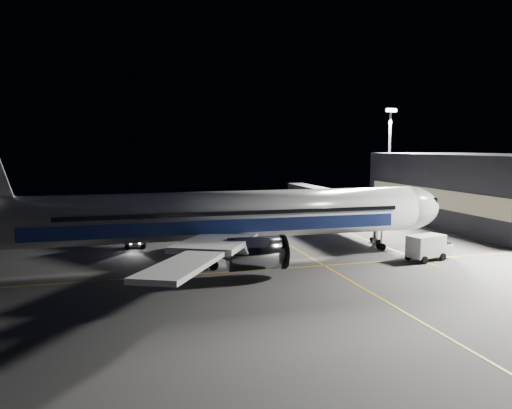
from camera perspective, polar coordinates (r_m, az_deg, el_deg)
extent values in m
plane|color=#4C4C4F|center=(59.38, -3.50, -6.28)|extent=(200.00, 200.00, 0.00)
cube|color=gold|center=(62.16, 5.60, -5.71)|extent=(0.25, 80.00, 0.01)
cube|color=gold|center=(53.69, -2.16, -7.67)|extent=(70.00, 0.25, 0.01)
cube|color=gold|center=(75.93, 11.37, -3.53)|extent=(0.25, 40.00, 0.01)
cylinder|color=silver|center=(58.42, -3.54, -1.21)|extent=(48.00, 5.60, 5.60)
ellipsoid|color=silver|center=(67.52, 16.81, -0.41)|extent=(8.96, 5.60, 5.60)
cube|color=black|center=(68.66, 18.47, 0.48)|extent=(2.20, 3.40, 0.90)
cube|color=navy|center=(61.06, -4.99, -1.73)|extent=(42.24, 0.25, 1.50)
cube|color=navy|center=(55.66, -3.95, -2.54)|extent=(42.24, 0.25, 1.50)
cube|color=silver|center=(66.01, -7.09, -1.73)|extent=(11.36, 15.23, 1.53)
cube|color=silver|center=(50.46, -4.43, -4.32)|extent=(11.36, 15.23, 1.53)
cube|color=silver|center=(77.75, -12.09, 0.09)|extent=(8.57, 13.22, 1.31)
cube|color=silver|center=(37.43, -8.32, -6.90)|extent=(8.57, 13.22, 1.31)
cylinder|color=#B7B7BF|center=(67.78, -4.10, -2.46)|extent=(5.60, 3.40, 3.40)
cylinder|color=#B7B7BF|center=(50.56, -0.06, -5.61)|extent=(5.60, 3.40, 3.40)
cylinder|color=#9999A0|center=(66.35, 14.13, -3.99)|extent=(0.26, 0.26, 2.50)
cylinder|color=black|center=(66.50, 14.11, -4.67)|extent=(0.90, 0.70, 0.90)
cylinder|color=#9999A0|center=(62.75, -7.02, -4.45)|extent=(0.26, 0.26, 2.50)
cylinder|color=#9999A0|center=(54.44, -5.68, -6.15)|extent=(0.26, 0.26, 2.50)
cylinder|color=black|center=(62.89, -7.01, -5.07)|extent=(1.10, 1.60, 1.10)
cylinder|color=black|center=(54.60, -5.67, -6.87)|extent=(1.10, 1.60, 1.10)
cube|color=black|center=(91.62, 23.84, 1.55)|extent=(18.00, 40.00, 12.00)
cube|color=brown|center=(86.27, 19.14, 0.79)|extent=(0.15, 36.00, 3.00)
cube|color=#B2B2B7|center=(84.29, 8.37, 0.69)|extent=(3.00, 33.90, 2.80)
cube|color=#B2B2B7|center=(70.18, 13.59, -0.63)|extent=(3.60, 3.20, 3.40)
cylinder|color=#9999A0|center=(70.62, 13.52, -3.08)|extent=(0.70, 0.70, 3.10)
cylinder|color=black|center=(70.06, 13.85, -4.17)|extent=(0.70, 0.30, 0.70)
cylinder|color=black|center=(71.61, 13.14, -3.92)|extent=(0.70, 0.30, 0.70)
cylinder|color=#59595E|center=(102.76, 14.96, 4.62)|extent=(0.44, 0.44, 20.00)
cube|color=#59595E|center=(102.94, 15.14, 10.36)|extent=(2.40, 0.50, 0.80)
cube|color=white|center=(102.64, 15.24, 10.37)|extent=(2.20, 0.15, 0.60)
cube|color=white|center=(61.69, 18.85, -4.48)|extent=(4.96, 3.43, 2.48)
cube|color=white|center=(63.90, 20.37, -4.78)|extent=(2.33, 2.56, 1.35)
cube|color=black|center=(63.79, 20.39, -4.28)|extent=(1.84, 2.22, 0.56)
cylinder|color=black|center=(63.87, 18.89, -5.29)|extent=(0.94, 0.52, 0.90)
cylinder|color=black|center=(62.44, 20.57, -5.63)|extent=(0.94, 0.52, 0.90)
cylinder|color=black|center=(61.51, 17.01, -5.68)|extent=(0.94, 0.52, 0.90)
cylinder|color=black|center=(60.02, 18.71, -6.05)|extent=(0.94, 0.52, 0.90)
cube|color=black|center=(67.40, -13.53, -4.17)|extent=(2.92, 2.12, 1.22)
cube|color=black|center=(67.26, -13.55, -3.52)|extent=(1.29, 1.29, 0.67)
sphere|color=#FFF2CC|center=(66.65, -14.11, -4.31)|extent=(0.29, 0.29, 0.29)
sphere|color=#FFF2CC|center=(66.48, -13.17, -4.31)|extent=(0.29, 0.29, 0.29)
cylinder|color=black|center=(68.27, -12.57, -4.43)|extent=(0.70, 0.36, 0.67)
cylinder|color=black|center=(66.44, -12.79, -4.74)|extent=(0.70, 0.36, 0.67)
cylinder|color=black|center=(68.57, -14.22, -4.43)|extent=(0.70, 0.36, 0.67)
cylinder|color=black|center=(66.74, -14.49, -4.74)|extent=(0.70, 0.36, 0.67)
cone|color=#F8420A|center=(63.09, -4.49, -5.20)|extent=(0.44, 0.44, 0.67)
cone|color=#F8420A|center=(64.89, -1.33, -4.84)|extent=(0.45, 0.45, 0.68)
cone|color=#F8420A|center=(73.30, -3.67, -3.57)|extent=(0.37, 0.37, 0.55)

